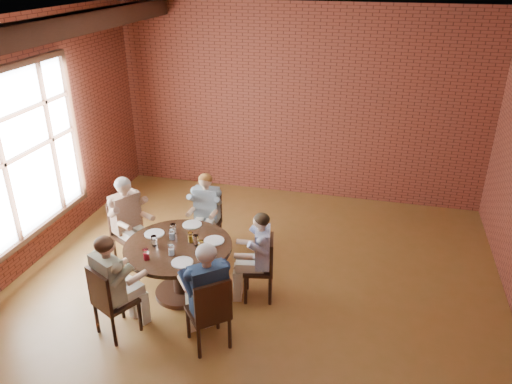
% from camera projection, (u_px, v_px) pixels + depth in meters
% --- Properties ---
extents(floor, '(7.00, 7.00, 0.00)m').
position_uv_depth(floor, '(247.00, 304.00, 6.39)').
color(floor, brown).
rests_on(floor, ground).
extents(ceiling, '(7.00, 7.00, 0.00)m').
position_uv_depth(ceiling, '(245.00, 27.00, 4.94)').
color(ceiling, silver).
rests_on(ceiling, wall_back).
extents(wall_back, '(7.00, 0.00, 7.00)m').
position_uv_depth(wall_back, '(299.00, 104.00, 8.73)').
color(wall_back, maroon).
rests_on(wall_back, ground).
extents(wall_left, '(0.00, 7.00, 7.00)m').
position_uv_depth(wall_left, '(2.00, 158.00, 6.39)').
color(wall_left, maroon).
rests_on(wall_left, ground).
extents(ceiling_beam, '(0.22, 6.90, 0.26)m').
position_uv_depth(ceiling_beam, '(33.00, 33.00, 5.54)').
color(ceiling_beam, '#331B11').
rests_on(ceiling_beam, ceiling).
extents(window, '(0.10, 2.16, 2.36)m').
position_uv_depth(window, '(28.00, 151.00, 6.75)').
color(window, white).
rests_on(window, wall_left).
extents(dining_table, '(1.36, 1.36, 0.75)m').
position_uv_depth(dining_table, '(179.00, 260.00, 6.37)').
color(dining_table, '#331B11').
rests_on(dining_table, floor).
extents(chair_a, '(0.44, 0.44, 0.88)m').
position_uv_depth(chair_a, '(264.00, 266.00, 6.33)').
color(chair_a, '#331B11').
rests_on(chair_a, floor).
extents(diner_a, '(0.65, 0.56, 1.22)m').
position_uv_depth(diner_a, '(258.00, 257.00, 6.28)').
color(diner_a, '#36458E').
rests_on(diner_a, floor).
extents(chair_b, '(0.39, 0.39, 0.88)m').
position_uv_depth(chair_b, '(208.00, 220.00, 7.44)').
color(chair_b, '#331B11').
rests_on(chair_b, floor).
extents(diner_b, '(0.48, 0.59, 1.24)m').
position_uv_depth(diner_b, '(206.00, 214.00, 7.32)').
color(diner_b, '#7E93A1').
rests_on(diner_b, floor).
extents(chair_c, '(0.57, 0.57, 0.93)m').
position_uv_depth(chair_c, '(127.00, 229.00, 7.13)').
color(chair_c, '#331B11').
rests_on(chair_c, floor).
extents(diner_c, '(0.81, 0.76, 1.32)m').
position_uv_depth(diner_c, '(129.00, 222.00, 7.01)').
color(diner_c, brown).
rests_on(diner_c, floor).
extents(chair_d, '(0.55, 0.55, 0.92)m').
position_uv_depth(chair_d, '(109.00, 300.00, 5.67)').
color(chair_d, '#331B11').
rests_on(chair_d, floor).
extents(diner_d, '(0.74, 0.79, 1.30)m').
position_uv_depth(diner_d, '(114.00, 286.00, 5.66)').
color(diner_d, '#A0957E').
rests_on(diner_d, floor).
extents(chair_e, '(0.60, 0.60, 0.93)m').
position_uv_depth(chair_e, '(210.00, 311.00, 5.48)').
color(chair_e, '#331B11').
rests_on(chair_e, floor).
extents(diner_e, '(0.82, 0.83, 1.33)m').
position_uv_depth(diner_e, '(207.00, 295.00, 5.48)').
color(diner_e, '#192A47').
rests_on(diner_e, floor).
extents(plate_a, '(0.26, 0.26, 0.01)m').
position_uv_depth(plate_a, '(214.00, 241.00, 6.35)').
color(plate_a, white).
rests_on(plate_a, dining_table).
extents(plate_b, '(0.26, 0.26, 0.01)m').
position_uv_depth(plate_b, '(192.00, 225.00, 6.73)').
color(plate_b, white).
rests_on(plate_b, dining_table).
extents(plate_c, '(0.26, 0.26, 0.01)m').
position_uv_depth(plate_c, '(154.00, 234.00, 6.51)').
color(plate_c, white).
rests_on(plate_c, dining_table).
extents(plate_d, '(0.26, 0.26, 0.01)m').
position_uv_depth(plate_d, '(182.00, 262.00, 5.90)').
color(plate_d, white).
rests_on(plate_d, dining_table).
extents(glass_a, '(0.07, 0.07, 0.14)m').
position_uv_depth(glass_a, '(196.00, 240.00, 6.24)').
color(glass_a, white).
rests_on(glass_a, dining_table).
extents(glass_b, '(0.07, 0.07, 0.14)m').
position_uv_depth(glass_b, '(191.00, 237.00, 6.31)').
color(glass_b, white).
rests_on(glass_b, dining_table).
extents(glass_c, '(0.07, 0.07, 0.14)m').
position_uv_depth(glass_c, '(173.00, 229.00, 6.50)').
color(glass_c, white).
rests_on(glass_c, dining_table).
extents(glass_d, '(0.07, 0.07, 0.14)m').
position_uv_depth(glass_d, '(172.00, 234.00, 6.37)').
color(glass_d, white).
rests_on(glass_d, dining_table).
extents(glass_e, '(0.07, 0.07, 0.14)m').
position_uv_depth(glass_e, '(154.00, 241.00, 6.23)').
color(glass_e, white).
rests_on(glass_e, dining_table).
extents(glass_f, '(0.07, 0.07, 0.14)m').
position_uv_depth(glass_f, '(146.00, 255.00, 5.94)').
color(glass_f, white).
rests_on(glass_f, dining_table).
extents(glass_g, '(0.07, 0.07, 0.14)m').
position_uv_depth(glass_g, '(171.00, 250.00, 6.03)').
color(glass_g, white).
rests_on(glass_g, dining_table).
extents(glass_h, '(0.07, 0.07, 0.14)m').
position_uv_depth(glass_h, '(201.00, 246.00, 6.12)').
color(glass_h, white).
rests_on(glass_h, dining_table).
extents(smartphone, '(0.07, 0.13, 0.01)m').
position_uv_depth(smartphone, '(204.00, 256.00, 6.04)').
color(smartphone, black).
rests_on(smartphone, dining_table).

